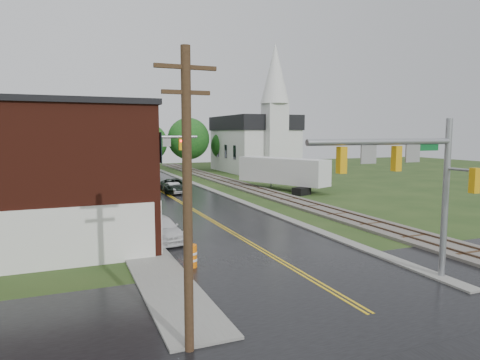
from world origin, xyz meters
TOP-DOWN VIEW (x-y plane):
  - ground at (0.00, 0.00)m, footprint 160.00×160.00m
  - main_road at (0.00, 30.00)m, footprint 10.00×90.00m
  - cross_road at (0.00, 2.00)m, footprint 60.00×9.00m
  - curb_right at (5.40, 35.00)m, footprint 0.80×70.00m
  - sidewalk_left at (-6.20, 25.00)m, footprint 2.40×50.00m
  - brick_building at (-12.48, 15.00)m, footprint 14.30×10.30m
  - yellow_house at (-11.00, 26.00)m, footprint 8.00×7.00m
  - darkred_building at (-10.00, 35.00)m, footprint 7.00×6.00m
  - church at (20.00, 53.74)m, footprint 10.40×18.40m
  - railroad at (10.00, 35.00)m, footprint 3.20×80.00m
  - traffic_signal_near at (3.47, 2.00)m, footprint 7.34×0.30m
  - traffic_signal_far at (-3.47, 27.00)m, footprint 7.34×0.43m
  - utility_pole_a at (-6.80, 0.00)m, footprint 1.80×0.28m
  - utility_pole_b at (-6.80, 22.00)m, footprint 1.80×0.28m
  - utility_pole_c at (-6.80, 44.00)m, footprint 1.80×0.28m
  - tree_left_c at (-13.85, 39.90)m, footprint 6.00×6.00m
  - tree_left_e at (-8.85, 45.90)m, footprint 6.40×6.40m
  - suv_dark at (1.03, 34.14)m, footprint 2.81×5.49m
  - sedan_silver at (0.80, 33.31)m, footprint 1.72×3.74m
  - pickup_white at (-4.80, 13.67)m, footprint 2.54×5.05m
  - semi_trailer at (13.17, 31.46)m, footprint 6.86×11.59m
  - construction_barrel at (-4.54, 7.81)m, footprint 0.76×0.76m

SIDE VIEW (x-z plane):
  - ground at x=0.00m, z-range 0.00..0.00m
  - main_road at x=0.00m, z-range -0.01..0.01m
  - cross_road at x=0.00m, z-range -0.01..0.01m
  - curb_right at x=5.40m, z-range -0.06..0.06m
  - sidewalk_left at x=-6.20m, z-range -0.06..0.06m
  - railroad at x=10.00m, z-range -0.04..0.26m
  - construction_barrel at x=-4.54m, z-range 0.00..1.12m
  - sedan_silver at x=0.80m, z-range 0.00..1.19m
  - pickup_white at x=-4.80m, z-range 0.00..1.41m
  - suv_dark at x=1.03m, z-range 0.00..1.48m
  - darkred_building at x=-10.00m, z-range 0.00..4.40m
  - semi_trailer at x=13.17m, z-range 0.36..4.05m
  - yellow_house at x=-11.00m, z-range 0.00..6.40m
  - brick_building at x=-12.48m, z-range 0.00..8.30m
  - tree_left_c at x=-13.85m, z-range 0.69..8.34m
  - utility_pole_a at x=-6.80m, z-range 0.22..9.22m
  - utility_pole_b at x=-6.80m, z-range 0.22..9.22m
  - utility_pole_c at x=-6.80m, z-range 0.22..9.22m
  - tree_left_e at x=-8.85m, z-range 0.73..8.89m
  - traffic_signal_near at x=3.47m, z-range 1.37..8.57m
  - traffic_signal_far at x=-3.47m, z-range 1.37..8.57m
  - church at x=20.00m, z-range -4.17..15.83m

